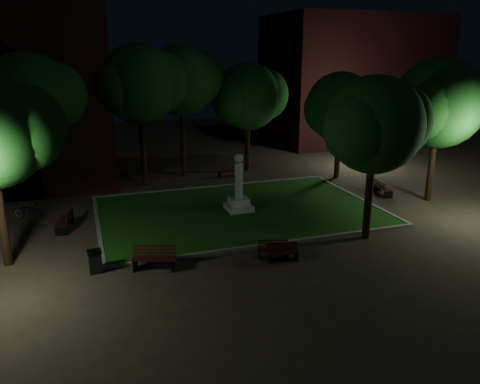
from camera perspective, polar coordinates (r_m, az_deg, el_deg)
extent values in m
plane|color=#3E2F25|center=(24.46, 1.37, -3.78)|extent=(80.00, 80.00, 0.00)
cube|color=#1B4B11|center=(26.22, -0.15, -2.26)|extent=(15.00, 10.00, 0.08)
cube|color=slate|center=(21.76, 4.21, -6.32)|extent=(15.40, 0.20, 0.12)
cube|color=slate|center=(30.87, -3.20, 0.67)|extent=(15.40, 0.20, 0.12)
cube|color=slate|center=(24.97, -16.93, -3.95)|extent=(0.20, 10.00, 0.12)
cube|color=slate|center=(29.44, 14.00, -0.60)|extent=(0.20, 10.00, 0.12)
cube|color=#ACA69E|center=(26.16, -0.15, -1.87)|extent=(1.40, 1.40, 0.30)
cube|color=#ACA69E|center=(26.05, -0.15, -1.14)|extent=(1.00, 1.00, 0.40)
cylinder|color=#ACA69E|center=(25.71, -0.15, 1.41)|extent=(0.44, 0.44, 2.00)
sphere|color=#ACA69E|center=(25.41, -0.15, 4.13)|extent=(0.50, 0.50, 0.50)
cube|color=#4D1719|center=(49.03, 13.46, 13.22)|extent=(16.00, 10.00, 12.00)
cylinder|color=black|center=(21.38, -27.08, -2.74)|extent=(0.36, 0.36, 4.21)
sphere|color=#1D561C|center=(20.64, -25.21, 7.07)|extent=(3.60, 3.60, 3.60)
cylinder|color=black|center=(31.56, -11.76, 5.37)|extent=(0.36, 0.36, 5.12)
sphere|color=#1D561C|center=(31.05, -12.21, 12.76)|extent=(5.04, 5.04, 5.04)
sphere|color=#1D561C|center=(31.42, -9.93, 13.11)|extent=(4.04, 4.04, 4.04)
sphere|color=#1D561C|center=(30.65, -14.04, 12.41)|extent=(3.78, 3.78, 3.78)
cylinder|color=black|center=(34.97, 0.91, 5.88)|extent=(0.36, 0.36, 4.02)
sphere|color=#1D561C|center=(34.49, 0.94, 11.55)|extent=(4.86, 4.86, 4.86)
sphere|color=#1D561C|center=(35.10, 2.73, 11.78)|extent=(3.89, 3.89, 3.89)
sphere|color=#1D561C|center=(33.90, -0.46, 11.29)|extent=(3.64, 3.64, 3.64)
cylinder|color=black|center=(33.67, 11.82, 4.68)|extent=(0.36, 0.36, 3.54)
sphere|color=#1D561C|center=(33.17, 12.15, 10.10)|extent=(4.77, 4.77, 4.77)
sphere|color=#1D561C|center=(33.96, 13.74, 10.31)|extent=(3.82, 3.82, 3.82)
sphere|color=#1D561C|center=(32.45, 10.94, 9.85)|extent=(3.58, 3.58, 3.58)
cylinder|color=black|center=(29.84, 22.30, 2.96)|extent=(0.36, 0.36, 4.24)
sphere|color=#1D561C|center=(29.27, 23.09, 9.94)|extent=(5.16, 5.16, 5.16)
sphere|color=#1D561C|center=(30.28, 24.71, 10.13)|extent=(4.13, 4.13, 4.13)
sphere|color=#1D561C|center=(28.38, 21.89, 9.70)|extent=(3.87, 3.87, 3.87)
cylinder|color=black|center=(22.67, 15.41, -0.59)|extent=(0.36, 0.36, 4.11)
sphere|color=#1D561C|center=(21.94, 16.08, 7.88)|extent=(4.43, 4.43, 4.43)
sphere|color=#1D561C|center=(22.74, 18.14, 8.25)|extent=(3.55, 3.55, 3.55)
sphere|color=#1D561C|center=(21.22, 14.54, 7.45)|extent=(3.32, 3.32, 3.32)
cylinder|color=black|center=(30.79, -23.53, 3.45)|extent=(0.36, 0.36, 4.48)
sphere|color=#1D561C|center=(30.25, -24.37, 10.51)|extent=(5.28, 5.28, 5.28)
sphere|color=#1D561C|center=(30.35, -21.85, 11.00)|extent=(4.22, 4.22, 4.22)
sphere|color=#1D561C|center=(30.07, -26.41, 10.04)|extent=(3.96, 3.96, 3.96)
cylinder|color=black|center=(33.41, -6.97, 6.37)|extent=(0.36, 0.36, 5.31)
sphere|color=#1D561C|center=(32.94, -7.23, 13.39)|extent=(4.80, 4.80, 4.80)
sphere|color=#1D561C|center=(33.40, -5.24, 13.66)|extent=(3.84, 3.84, 3.84)
sphere|color=#1D561C|center=(32.47, -8.81, 13.11)|extent=(3.60, 3.60, 3.60)
cylinder|color=black|center=(31.18, -22.90, 3.15)|extent=(0.12, 0.12, 3.93)
cylinder|color=black|center=(30.83, -23.31, 6.70)|extent=(0.90, 0.08, 0.08)
sphere|color=#D8FFD8|center=(30.87, -24.14, 6.62)|extent=(0.28, 0.28, 0.28)
sphere|color=#D8FFD8|center=(30.80, -22.47, 6.79)|extent=(0.28, 0.28, 0.28)
cylinder|color=black|center=(37.42, 14.57, 5.92)|extent=(0.12, 0.12, 3.85)
cylinder|color=black|center=(37.12, 14.79, 8.84)|extent=(0.90, 0.08, 0.08)
sphere|color=#D8FFD8|center=(36.88, 14.20, 8.84)|extent=(0.28, 0.28, 0.28)
sphere|color=#D8FFD8|center=(37.37, 15.37, 8.85)|extent=(0.28, 0.28, 0.28)
cube|color=black|center=(20.39, 2.36, -7.53)|extent=(0.19, 0.46, 0.38)
cube|color=black|center=(20.49, 5.73, -7.47)|extent=(0.19, 0.46, 0.38)
cube|color=#340D0D|center=(20.18, 4.11, -7.21)|extent=(1.32, 0.49, 0.03)
cube|color=#340D0D|center=(20.29, 4.08, -7.08)|extent=(1.32, 0.49, 0.03)
cube|color=#340D0D|center=(20.40, 4.05, -6.94)|extent=(1.32, 0.49, 0.03)
cube|color=#340D0D|center=(20.51, 4.02, -6.81)|extent=(1.32, 0.49, 0.03)
cube|color=#340D0D|center=(20.52, 4.01, -6.53)|extent=(1.32, 0.46, 0.08)
cube|color=#340D0D|center=(20.48, 4.02, -6.23)|extent=(1.32, 0.46, 0.08)
cube|color=#340D0D|center=(20.43, 4.02, -5.92)|extent=(1.32, 0.46, 0.08)
cube|color=black|center=(20.03, 3.56, -8.01)|extent=(0.13, 0.47, 0.38)
cube|color=black|center=(20.31, 6.88, -7.74)|extent=(0.13, 0.47, 0.38)
cube|color=#340D0D|center=(19.91, 5.38, -7.58)|extent=(1.36, 0.30, 0.03)
cube|color=#340D0D|center=(20.02, 5.29, -7.45)|extent=(1.36, 0.30, 0.03)
cube|color=#340D0D|center=(20.12, 5.21, -7.31)|extent=(1.36, 0.30, 0.03)
cube|color=#340D0D|center=(20.23, 5.12, -7.18)|extent=(1.36, 0.30, 0.03)
cube|color=#340D0D|center=(20.24, 5.09, -6.90)|extent=(1.36, 0.28, 0.08)
cube|color=#340D0D|center=(20.19, 5.10, -6.59)|extent=(1.36, 0.28, 0.08)
cube|color=#340D0D|center=(20.15, 5.11, -6.27)|extent=(1.36, 0.28, 0.08)
cube|color=black|center=(19.78, -12.66, -8.57)|extent=(0.26, 0.60, 0.49)
cube|color=black|center=(19.50, -8.17, -8.69)|extent=(0.26, 0.60, 0.49)
cube|color=#340D0D|center=(19.30, -10.60, -8.26)|extent=(1.70, 0.67, 0.04)
cube|color=#340D0D|center=(19.44, -10.52, -8.07)|extent=(1.70, 0.67, 0.04)
cube|color=#340D0D|center=(19.58, -10.43, -7.88)|extent=(1.70, 0.67, 0.04)
cube|color=#340D0D|center=(19.72, -10.35, -7.69)|extent=(1.70, 0.67, 0.04)
cube|color=#340D0D|center=(19.73, -10.34, -7.32)|extent=(1.69, 0.64, 0.11)
cube|color=#340D0D|center=(19.67, -10.36, -6.91)|extent=(1.69, 0.64, 0.11)
cube|color=#340D0D|center=(19.61, -10.38, -6.49)|extent=(1.69, 0.64, 0.11)
cube|color=black|center=(25.74, -20.30, -3.23)|extent=(0.60, 0.16, 0.48)
cube|color=black|center=(24.33, -20.93, -4.44)|extent=(0.60, 0.16, 0.48)
cube|color=#340D0D|center=(25.00, -21.20, -3.30)|extent=(0.39, 1.74, 0.04)
cube|color=#340D0D|center=(24.97, -20.86, -3.29)|extent=(0.39, 1.74, 0.04)
cube|color=#340D0D|center=(24.93, -20.52, -3.27)|extent=(0.39, 1.74, 0.04)
cube|color=#340D0D|center=(24.90, -20.17, -3.26)|extent=(0.39, 1.74, 0.04)
cube|color=#340D0D|center=(24.86, -20.05, -3.02)|extent=(0.35, 1.74, 0.11)
cube|color=#340D0D|center=(24.81, -20.08, -2.68)|extent=(0.35, 1.74, 0.11)
cube|color=#340D0D|center=(24.76, -20.12, -2.35)|extent=(0.35, 1.74, 0.11)
cube|color=black|center=(29.85, 17.61, -0.32)|extent=(0.57, 0.14, 0.46)
cube|color=black|center=(31.09, 16.38, 0.44)|extent=(0.57, 0.14, 0.46)
cube|color=#340D0D|center=(30.51, 17.40, 0.52)|extent=(0.33, 1.66, 0.04)
cube|color=#340D0D|center=(30.44, 17.16, 0.51)|extent=(0.33, 1.66, 0.04)
cube|color=#340D0D|center=(30.37, 16.91, 0.50)|extent=(0.33, 1.66, 0.04)
cube|color=#340D0D|center=(30.31, 16.67, 0.48)|extent=(0.33, 1.66, 0.04)
cube|color=#340D0D|center=(30.25, 16.58, 0.66)|extent=(0.30, 1.65, 0.10)
cube|color=#340D0D|center=(30.21, 16.60, 0.93)|extent=(0.30, 1.65, 0.10)
cube|color=#340D0D|center=(30.18, 16.62, 1.20)|extent=(0.30, 1.65, 0.10)
cube|color=black|center=(33.68, -0.54, 2.28)|extent=(0.06, 0.48, 0.38)
cube|color=black|center=(33.30, -2.50, 2.10)|extent=(0.06, 0.48, 0.38)
cube|color=#340D0D|center=(33.61, -1.63, 2.60)|extent=(1.38, 0.11, 0.03)
cube|color=#340D0D|center=(33.50, -1.56, 2.55)|extent=(1.38, 0.11, 0.03)
cube|color=#340D0D|center=(33.39, -1.49, 2.50)|extent=(1.38, 0.11, 0.03)
cube|color=#340D0D|center=(33.27, -1.42, 2.45)|extent=(1.38, 0.11, 0.03)
cube|color=#340D0D|center=(33.21, -1.40, 2.58)|extent=(1.38, 0.09, 0.08)
cube|color=#340D0D|center=(33.18, -1.40, 2.78)|extent=(1.38, 0.09, 0.08)
cube|color=#340D0D|center=(33.15, -1.40, 2.98)|extent=(1.38, 0.09, 0.08)
cube|color=black|center=(19.89, -17.25, -8.17)|extent=(0.52, 0.52, 0.88)
cube|color=black|center=(19.70, -17.36, -6.94)|extent=(0.59, 0.59, 0.06)
imported|color=black|center=(27.42, -24.37, -2.09)|extent=(1.72, 1.23, 0.86)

